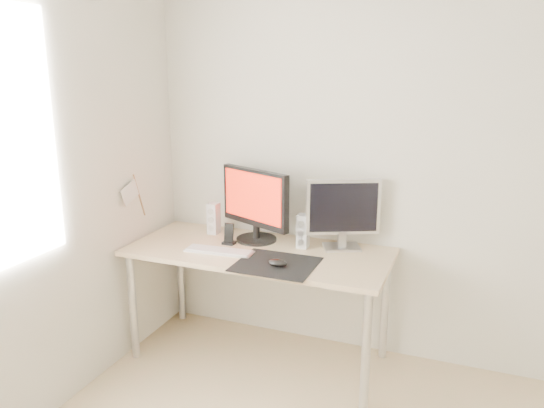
% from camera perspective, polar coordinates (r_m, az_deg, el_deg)
% --- Properties ---
extents(wall_back, '(3.50, 0.00, 3.50)m').
position_cam_1_polar(wall_back, '(3.25, 16.44, 3.96)').
color(wall_back, white).
rests_on(wall_back, ground).
extents(mousepad, '(0.45, 0.40, 0.00)m').
position_cam_1_polar(mousepad, '(3.02, 0.44, -6.49)').
color(mousepad, black).
rests_on(mousepad, desk).
extents(mouse, '(0.11, 0.07, 0.04)m').
position_cam_1_polar(mouse, '(2.98, 0.59, -6.34)').
color(mouse, black).
rests_on(mouse, mousepad).
extents(desk, '(1.60, 0.70, 0.73)m').
position_cam_1_polar(desk, '(3.28, -1.45, -6.21)').
color(desk, '#D1B587').
rests_on(desk, ground).
extents(main_monitor, '(0.52, 0.34, 0.47)m').
position_cam_1_polar(main_monitor, '(3.34, -1.83, 0.17)').
color(main_monitor, black).
rests_on(main_monitor, desk).
extents(second_monitor, '(0.43, 0.24, 0.43)m').
position_cam_1_polar(second_monitor, '(3.23, 7.64, -0.72)').
color(second_monitor, '#B9BABC').
rests_on(second_monitor, desk).
extents(speaker_left, '(0.07, 0.08, 0.21)m').
position_cam_1_polar(speaker_left, '(3.55, -6.30, -1.55)').
color(speaker_left, white).
rests_on(speaker_left, desk).
extents(speaker_right, '(0.07, 0.08, 0.21)m').
position_cam_1_polar(speaker_right, '(3.26, 3.35, -2.94)').
color(speaker_right, silver).
rests_on(speaker_right, desk).
extents(keyboard, '(0.43, 0.14, 0.02)m').
position_cam_1_polar(keyboard, '(3.22, -5.70, -5.03)').
color(keyboard, silver).
rests_on(keyboard, desk).
extents(phone_dock, '(0.08, 0.06, 0.14)m').
position_cam_1_polar(phone_dock, '(3.35, -4.65, -3.64)').
color(phone_dock, black).
rests_on(phone_dock, desk).
extents(pennant, '(0.01, 0.23, 0.29)m').
position_cam_1_polar(pennant, '(3.42, -14.71, 1.13)').
color(pennant, '#A57F54').
rests_on(pennant, wall_left).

